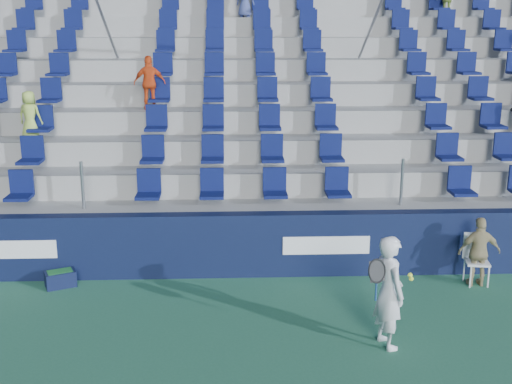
# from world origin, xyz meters

# --- Properties ---
(ground) EXTENTS (70.00, 70.00, 0.00)m
(ground) POSITION_xyz_m (0.00, 0.00, 0.00)
(ground) COLOR #2E6C4D
(ground) RESTS_ON ground
(sponsor_wall) EXTENTS (24.00, 0.32, 1.20)m
(sponsor_wall) POSITION_xyz_m (0.00, 3.15, 0.60)
(sponsor_wall) COLOR #0E1534
(sponsor_wall) RESTS_ON ground
(grandstand) EXTENTS (24.00, 8.17, 6.63)m
(grandstand) POSITION_xyz_m (-0.00, 8.24, 2.13)
(grandstand) COLOR gray
(grandstand) RESTS_ON ground
(tennis_player) EXTENTS (0.69, 0.71, 1.69)m
(tennis_player) POSITION_xyz_m (2.01, 0.37, 0.84)
(tennis_player) COLOR white
(tennis_player) RESTS_ON ground
(line_judge_chair) EXTENTS (0.46, 0.47, 0.92)m
(line_judge_chair) POSITION_xyz_m (4.16, 2.65, 0.52)
(line_judge_chair) COLOR white
(line_judge_chair) RESTS_ON ground
(line_judge) EXTENTS (0.76, 0.34, 1.27)m
(line_judge) POSITION_xyz_m (4.16, 2.50, 0.64)
(line_judge) COLOR tan
(line_judge) RESTS_ON ground
(ball_bin) EXTENTS (0.61, 0.52, 0.29)m
(ball_bin) POSITION_xyz_m (-3.31, 2.75, 0.16)
(ball_bin) COLOR black
(ball_bin) RESTS_ON ground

